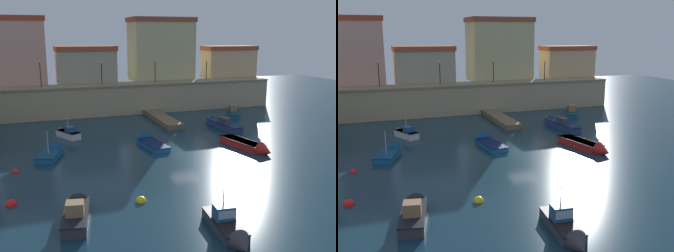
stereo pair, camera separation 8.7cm
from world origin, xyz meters
The scene contains 19 objects.
ground_plane centered at (0.00, 0.00, 0.00)m, with size 116.94×116.94×0.00m, color #112D3D.
quay_wall centered at (0.00, 21.34, 2.15)m, with size 43.80×4.01×4.28m.
old_town_backdrop centered at (-0.20, 25.71, 8.21)m, with size 42.53×6.10×9.64m.
pier_dock centered at (2.53, 14.21, 0.32)m, with size 2.09×10.57×0.70m.
quay_lamp_0 centered at (-12.09, 21.34, 6.63)m, with size 0.32×0.32×3.54m.
quay_lamp_1 centered at (-3.95, 21.34, 6.46)m, with size 0.32×0.32×3.25m.
quay_lamp_2 centered at (3.90, 21.34, 6.52)m, with size 0.32×0.32×3.35m.
quay_lamp_3 centered at (12.13, 21.34, 6.27)m, with size 0.32×0.32×2.93m.
moored_boat_0 centered at (6.60, -0.95, 0.36)m, with size 2.92×6.86×1.51m.
moored_boat_1 centered at (8.18, 8.53, 0.46)m, with size 2.05×7.44×1.62m.
moored_boat_2 centered at (-11.47, -10.37, 0.46)m, with size 2.45×5.61×1.86m.
moored_boat_3 centered at (-3.58, -15.61, 0.44)m, with size 1.84×5.15×3.11m.
moored_boat_5 centered at (-2.40, 4.10, 0.27)m, with size 2.31×5.98×1.63m.
moored_boat_6 centered at (-10.17, 9.96, 0.48)m, with size 2.91×4.18×3.17m.
moored_boat_7 centered at (-12.07, 3.58, 0.28)m, with size 3.11×4.81×3.16m.
moored_boat_9 centered at (14.04, 15.93, 0.34)m, with size 4.34×6.74×1.84m.
mooring_buoy_0 centered at (-7.04, -9.41, 0.00)m, with size 0.73×0.73×0.73m, color yellow.
mooring_buoy_1 centered at (-15.43, -7.05, 0.00)m, with size 0.76×0.76×0.76m, color red.
mooring_buoy_2 centered at (-15.27, -0.31, 0.00)m, with size 0.57×0.57×0.57m, color red.
Camera 1 is at (-13.73, -33.70, 11.23)m, focal length 42.10 mm.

